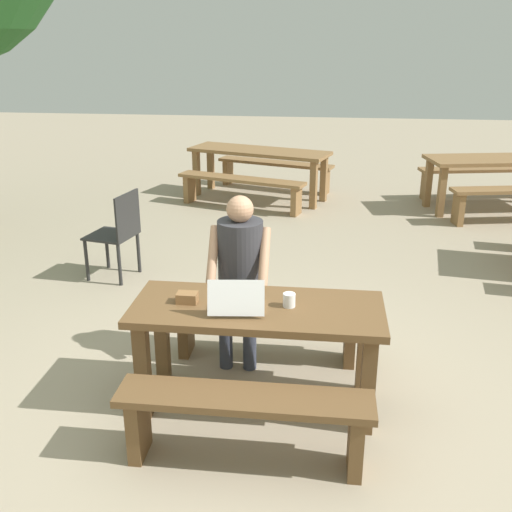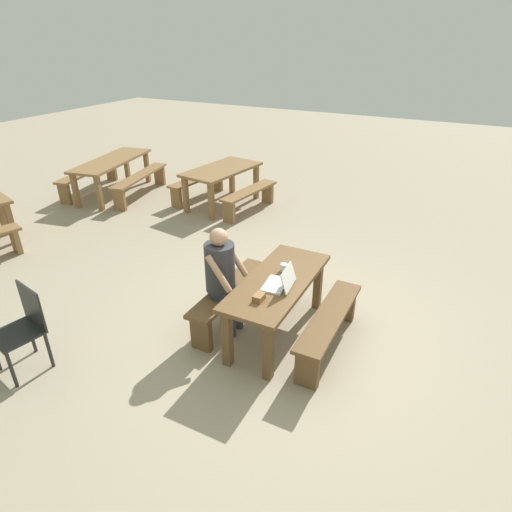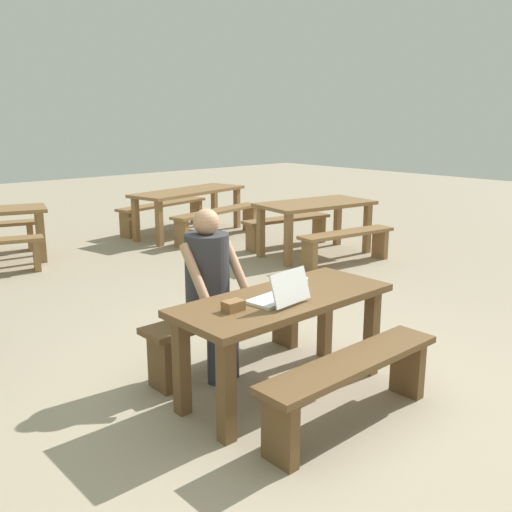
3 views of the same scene
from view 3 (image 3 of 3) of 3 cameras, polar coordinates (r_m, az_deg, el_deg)
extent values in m
plane|color=tan|center=(4.29, 2.69, -13.31)|extent=(30.00, 30.00, 0.00)
cube|color=brown|center=(4.02, 2.80, -4.35)|extent=(1.63, 0.67, 0.05)
cube|color=brown|center=(3.55, -2.98, -13.24)|extent=(0.09, 0.09, 0.68)
cube|color=brown|center=(4.51, 11.41, -7.47)|extent=(0.09, 0.09, 0.68)
cube|color=brown|center=(3.89, -7.42, -10.81)|extent=(0.09, 0.09, 0.68)
cube|color=brown|center=(4.79, 6.89, -6.04)|extent=(0.09, 0.09, 0.68)
cube|color=brown|center=(3.73, 9.57, -10.38)|extent=(1.47, 0.30, 0.05)
cube|color=brown|center=(3.41, 2.42, -16.98)|extent=(0.08, 0.24, 0.41)
cube|color=brown|center=(4.30, 14.84, -10.65)|extent=(0.08, 0.24, 0.41)
cube|color=brown|center=(4.54, -2.78, -5.74)|extent=(1.47, 0.30, 0.05)
cube|color=brown|center=(4.28, -9.45, -10.46)|extent=(0.08, 0.24, 0.41)
cube|color=brown|center=(5.02, 2.91, -6.59)|extent=(0.08, 0.24, 0.41)
cube|color=white|center=(3.91, 1.76, -4.35)|extent=(0.37, 0.26, 0.02)
cube|color=white|center=(3.78, 3.44, -3.11)|extent=(0.36, 0.11, 0.22)
cube|color=black|center=(3.79, 3.36, -3.06)|extent=(0.33, 0.10, 0.20)
cube|color=olive|center=(3.71, -2.33, -4.95)|extent=(0.13, 0.09, 0.07)
cylinder|color=white|center=(4.15, 4.64, -2.79)|extent=(0.08, 0.08, 0.09)
cylinder|color=#333847|center=(4.32, -4.21, -9.76)|extent=(0.10, 0.10, 0.46)
cylinder|color=#333847|center=(4.42, -2.35, -9.16)|extent=(0.10, 0.10, 0.46)
cube|color=#333847|center=(4.34, -4.06, -5.83)|extent=(0.28, 0.28, 0.12)
cylinder|color=#333338|center=(4.31, -4.87, -1.48)|extent=(0.34, 0.34, 0.57)
cylinder|color=tan|center=(4.11, -6.13, -1.66)|extent=(0.07, 0.32, 0.41)
cylinder|color=tan|center=(4.34, -2.11, -0.79)|extent=(0.07, 0.32, 0.41)
sphere|color=tan|center=(4.23, -4.98, 3.39)|extent=(0.20, 0.20, 0.20)
cube|color=olive|center=(8.32, -20.54, 1.73)|extent=(0.11, 0.11, 0.69)
cube|color=olive|center=(8.77, -20.77, 2.29)|extent=(0.11, 0.11, 0.69)
cube|color=olive|center=(7.95, -20.99, 0.10)|extent=(0.15, 0.25, 0.40)
cube|color=olive|center=(9.19, -21.53, 1.79)|extent=(0.15, 0.25, 0.40)
cube|color=olive|center=(9.70, -6.71, 6.40)|extent=(2.20, 1.12, 0.05)
cube|color=olive|center=(8.91, -9.60, 3.20)|extent=(0.11, 0.11, 0.70)
cube|color=olive|center=(10.29, -1.91, 4.78)|extent=(0.11, 0.11, 0.70)
cube|color=olive|center=(9.30, -11.87, 3.54)|extent=(0.11, 0.11, 0.70)
cube|color=olive|center=(10.62, -4.16, 5.04)|extent=(0.11, 0.11, 0.70)
cube|color=olive|center=(9.32, -3.84, 4.47)|extent=(1.91, 0.66, 0.05)
cube|color=olive|center=(8.75, -7.42, 2.19)|extent=(0.12, 0.25, 0.43)
cube|color=olive|center=(10.01, -0.66, 3.75)|extent=(0.12, 0.25, 0.43)
cube|color=olive|center=(10.18, -9.25, 5.10)|extent=(1.91, 0.66, 0.05)
cube|color=olive|center=(9.66, -12.80, 3.05)|extent=(0.12, 0.25, 0.43)
cube|color=olive|center=(10.81, -5.97, 4.42)|extent=(0.12, 0.25, 0.43)
cube|color=olive|center=(8.20, 5.94, 5.19)|extent=(1.74, 1.07, 0.05)
cube|color=olive|center=(7.58, 3.24, 1.59)|extent=(0.10, 0.10, 0.72)
cube|color=olive|center=(8.51, 11.01, 2.70)|extent=(0.10, 0.10, 0.72)
cube|color=olive|center=(8.09, 0.48, 2.39)|extent=(0.10, 0.10, 0.72)
cube|color=olive|center=(8.97, 8.11, 3.37)|extent=(0.10, 0.10, 0.72)
cube|color=olive|center=(7.76, 9.03, 2.25)|extent=(1.50, 0.50, 0.05)
cube|color=olive|center=(7.40, 5.34, 0.01)|extent=(0.11, 0.25, 0.41)
cube|color=olive|center=(8.25, 12.24, 1.19)|extent=(0.11, 0.25, 0.41)
cube|color=olive|center=(8.77, 3.10, 3.71)|extent=(1.50, 0.50, 0.05)
cube|color=olive|center=(8.45, -0.38, 1.79)|extent=(0.11, 0.25, 0.41)
cube|color=olive|center=(9.20, 6.27, 2.70)|extent=(0.11, 0.25, 0.41)
camera|label=1|loc=(3.23, 64.64, 13.82)|focal=42.19mm
camera|label=2|loc=(1.92, -97.42, 38.53)|focal=30.23mm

